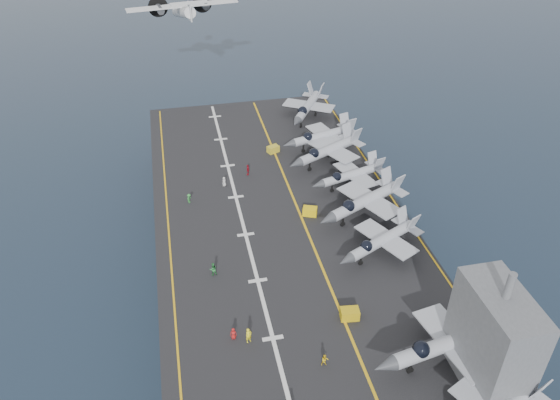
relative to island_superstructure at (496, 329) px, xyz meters
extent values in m
plane|color=#142135|center=(-15.00, 30.00, -17.90)|extent=(500.00, 500.00, 0.00)
cube|color=#56595E|center=(-15.00, 30.00, -12.90)|extent=(36.00, 90.00, 10.00)
cube|color=black|center=(-15.00, 30.00, -7.70)|extent=(38.00, 92.00, 0.40)
cube|color=gold|center=(-12.00, 30.00, -7.48)|extent=(0.35, 90.00, 0.02)
cube|color=silver|center=(-21.00, 30.00, -7.48)|extent=(0.50, 90.00, 0.02)
cube|color=gold|center=(-32.00, 30.00, -7.48)|extent=(0.25, 90.00, 0.02)
cube|color=gold|center=(3.50, 30.00, -7.48)|extent=(0.25, 90.00, 0.02)
imported|color=#B21919|center=(-25.47, 10.98, -6.71)|extent=(1.05, 0.79, 1.59)
imported|color=yellow|center=(-23.81, 10.10, -6.47)|extent=(1.47, 1.26, 2.06)
imported|color=#2D893E|center=(-26.56, 22.40, -6.53)|extent=(1.27, 0.94, 1.94)
imported|color=green|center=(-28.41, 40.00, -6.70)|extent=(1.00, 1.14, 1.59)
imported|color=maroon|center=(-17.96, 46.34, -6.52)|extent=(1.08, 1.35, 1.96)
imported|color=silver|center=(-22.37, 43.66, -6.65)|extent=(1.19, 1.21, 1.70)
imported|color=yellow|center=(-16.13, 5.08, -6.71)|extent=(1.00, 0.70, 1.58)
camera|label=1|loc=(-29.23, -32.47, 42.03)|focal=35.00mm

